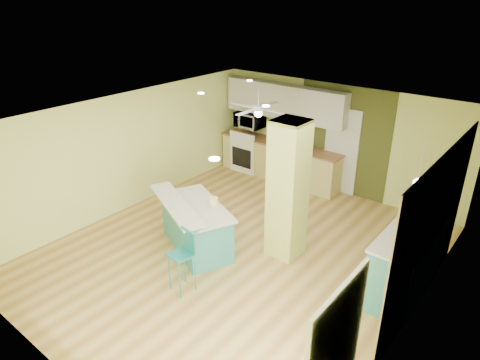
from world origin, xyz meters
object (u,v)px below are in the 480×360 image
Objects in this scene: peninsula at (196,226)px; bar_stool at (184,251)px; side_counter at (405,264)px; fruit_bowl at (304,149)px; canister at (213,202)px.

bar_stool is at bearing -29.44° from peninsula.
side_counter reaches higher than bar_stool.
peninsula is at bearing 136.23° from bar_stool.
peninsula is 3.59m from side_counter.
fruit_bowl is 1.88× the size of canister.
peninsula is 1.19m from bar_stool.
bar_stool is 3.41m from side_counter.
fruit_bowl is at bearing 112.29° from peninsula.
side_counter is at bearing 42.42° from peninsula.
side_counter is at bearing 15.56° from canister.
peninsula is 0.59m from canister.
canister is (0.25, 0.23, 0.48)m from peninsula.
canister reaches higher than fruit_bowl.
fruit_bowl is (-0.55, 4.46, 0.29)m from bar_stool.
peninsula is 12.15× the size of canister.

